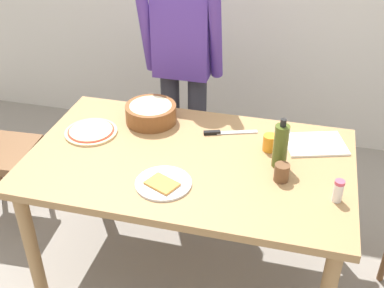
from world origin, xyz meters
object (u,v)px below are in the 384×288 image
Objects in this scene: salt_shaker at (338,191)px; cutting_board_white at (315,144)px; popcorn_bowl at (151,112)px; chef_knife at (224,132)px; cup_small_brown at (282,172)px; dining_table at (190,173)px; olive_oil_bottle at (281,146)px; person_cook at (183,60)px; pizza_raw_on_board at (91,131)px; plate_with_slice at (163,183)px; cup_orange at (270,143)px.

salt_shaker is 0.45m from cutting_board_white.
popcorn_bowl is 0.99× the size of chef_knife.
dining_table is at bearing 171.32° from cup_small_brown.
cup_small_brown reaches higher than chef_knife.
olive_oil_bottle is 0.91× the size of chef_knife.
person_cook is 0.76m from pizza_raw_on_board.
popcorn_bowl is 0.42m from chef_knife.
dining_table is 18.82× the size of cup_small_brown.
pizza_raw_on_board reaches higher than cutting_board_white.
person_cook is at bearing 63.32° from pizza_raw_on_board.
person_cook is (-0.24, 0.76, 0.27)m from dining_table.
dining_table is 0.27m from plate_with_slice.
cutting_board_white is at bearing 54.20° from olive_oil_bottle.
chef_knife is (0.12, 0.27, 0.10)m from dining_table.
cutting_board_white is (0.89, -0.02, -0.06)m from popcorn_bowl.
cup_orange is at bearing 4.41° from pizza_raw_on_board.
salt_shaker is 0.38× the size of chef_knife.
plate_with_slice is 1.02× the size of olive_oil_bottle.
olive_oil_bottle is at bearing -18.91° from popcorn_bowl.
salt_shaker reaches higher than pizza_raw_on_board.
person_cook is 19.06× the size of cup_small_brown.
chef_knife is (0.36, -0.49, -0.17)m from person_cook.
cup_small_brown is 0.48m from chef_knife.
popcorn_bowl is (0.27, 0.20, 0.05)m from pizza_raw_on_board.
plate_with_slice is at bearing -149.95° from olive_oil_bottle.
person_cook is at bearing 135.91° from salt_shaker.
plate_with_slice is 0.83m from cutting_board_white.
salt_shaker is at bearing -12.62° from dining_table.
person_cook is at bearing 149.94° from cutting_board_white.
chef_knife is at bearing 65.84° from dining_table.
pizza_raw_on_board is 3.29× the size of cup_small_brown.
cup_small_brown is at bearing -70.95° from cup_orange.
plate_with_slice is at bearing -161.76° from cup_small_brown.
olive_oil_bottle reaches higher than plate_with_slice.
cutting_board_white is at bearing 24.61° from dining_table.
cup_orange is (0.37, 0.17, 0.13)m from dining_table.
dining_table is 0.48m from olive_oil_bottle.
popcorn_bowl is 0.77m from olive_oil_bottle.
salt_shaker reaches higher than cup_small_brown.
salt_shaker is at bearing -36.73° from olive_oil_bottle.
dining_table is 0.59m from pizza_raw_on_board.
cup_small_brown is (1.03, -0.17, 0.03)m from pizza_raw_on_board.
popcorn_bowl is at bearing 169.33° from cup_orange.
salt_shaker is at bearing -44.55° from cup_orange.
cup_orange is 0.27m from chef_knife.
dining_table is 6.15× the size of plate_with_slice.
olive_oil_bottle reaches higher than salt_shaker.
plate_with_slice is 3.06× the size of cup_small_brown.
cup_small_brown is at bearing -112.35° from cutting_board_white.
cutting_board_white is 0.48m from chef_knife.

